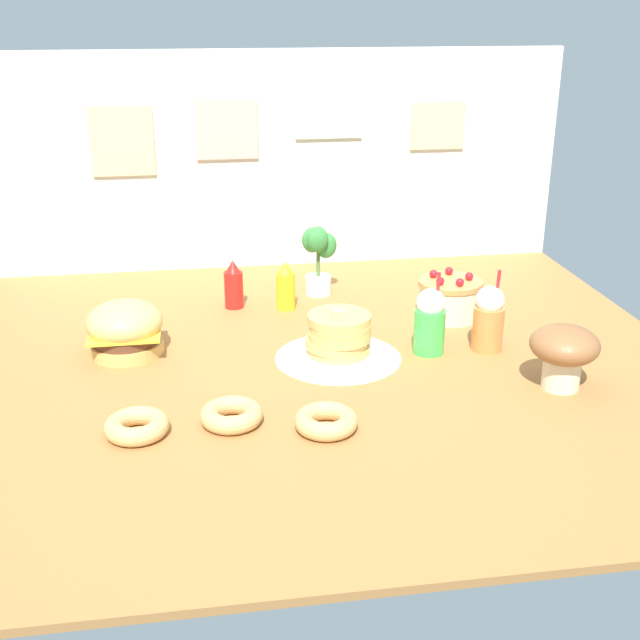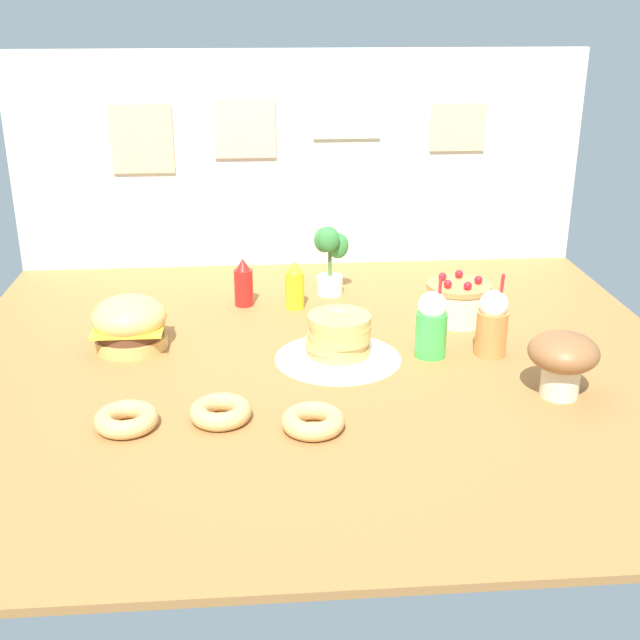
# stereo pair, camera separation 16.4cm
# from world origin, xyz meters

# --- Properties ---
(ground_plane) EXTENTS (2.21, 1.98, 0.02)m
(ground_plane) POSITION_xyz_m (0.00, 0.00, -0.01)
(ground_plane) COLOR #9E6B38
(back_wall) EXTENTS (2.21, 0.04, 0.83)m
(back_wall) POSITION_xyz_m (-0.00, 0.98, 0.42)
(back_wall) COLOR silver
(back_wall) RESTS_ON ground_plane
(doily_mat) EXTENTS (0.38, 0.38, 0.00)m
(doily_mat) POSITION_xyz_m (0.05, 0.03, 0.00)
(doily_mat) COLOR white
(doily_mat) RESTS_ON ground_plane
(burger) EXTENTS (0.23, 0.23, 0.16)m
(burger) POSITION_xyz_m (-0.57, 0.17, 0.08)
(burger) COLOR #DBA859
(burger) RESTS_ON ground_plane
(pancake_stack) EXTENTS (0.29, 0.29, 0.15)m
(pancake_stack) POSITION_xyz_m (0.06, 0.03, 0.06)
(pancake_stack) COLOR white
(pancake_stack) RESTS_ON doily_mat
(layer_cake) EXTENTS (0.21, 0.21, 0.16)m
(layer_cake) POSITION_xyz_m (0.48, 0.31, 0.07)
(layer_cake) COLOR beige
(layer_cake) RESTS_ON ground_plane
(ketchup_bottle) EXTENTS (0.07, 0.07, 0.17)m
(ketchup_bottle) POSITION_xyz_m (-0.23, 0.51, 0.08)
(ketchup_bottle) COLOR red
(ketchup_bottle) RESTS_ON ground_plane
(mustard_bottle) EXTENTS (0.07, 0.07, 0.17)m
(mustard_bottle) POSITION_xyz_m (-0.05, 0.47, 0.08)
(mustard_bottle) COLOR yellow
(mustard_bottle) RESTS_ON ground_plane
(cream_soda_cup) EXTENTS (0.09, 0.09, 0.26)m
(cream_soda_cup) POSITION_xyz_m (0.33, 0.03, 0.10)
(cream_soda_cup) COLOR green
(cream_soda_cup) RESTS_ON ground_plane
(orange_float_cup) EXTENTS (0.09, 0.09, 0.26)m
(orange_float_cup) POSITION_xyz_m (0.52, 0.02, 0.10)
(orange_float_cup) COLOR orange
(orange_float_cup) RESTS_ON ground_plane
(donut_pink_glaze) EXTENTS (0.16, 0.16, 0.05)m
(donut_pink_glaze) POSITION_xyz_m (-0.51, -0.35, 0.03)
(donut_pink_glaze) COLOR tan
(donut_pink_glaze) RESTS_ON ground_plane
(donut_chocolate) EXTENTS (0.16, 0.16, 0.05)m
(donut_chocolate) POSITION_xyz_m (-0.28, -0.33, 0.03)
(donut_chocolate) COLOR tan
(donut_chocolate) RESTS_ON ground_plane
(donut_vanilla) EXTENTS (0.16, 0.16, 0.05)m
(donut_vanilla) POSITION_xyz_m (-0.05, -0.39, 0.03)
(donut_vanilla) COLOR tan
(donut_vanilla) RESTS_ON ground_plane
(potted_plant) EXTENTS (0.12, 0.11, 0.26)m
(potted_plant) POSITION_xyz_m (0.08, 0.60, 0.14)
(potted_plant) COLOR white
(potted_plant) RESTS_ON ground_plane
(mushroom_stool) EXTENTS (0.19, 0.19, 0.18)m
(mushroom_stool) POSITION_xyz_m (0.63, -0.26, 0.11)
(mushroom_stool) COLOR beige
(mushroom_stool) RESTS_ON ground_plane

